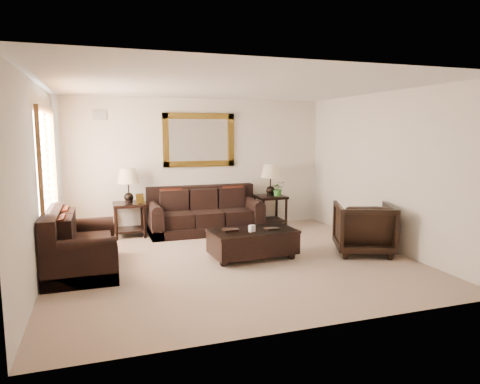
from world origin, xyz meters
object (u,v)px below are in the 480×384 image
object	(u,v)px
end_table_right	(270,186)
armchair	(364,226)
loveseat	(77,249)
coffee_table	(253,241)
sofa	(205,216)
end_table_left	(129,192)

from	to	relation	value
end_table_right	armchair	size ratio (longest dim) A/B	1.43
loveseat	coffee_table	bearing A→B (deg)	-93.65
loveseat	armchair	xyz separation A→B (m)	(4.51, -0.47, 0.13)
sofa	loveseat	size ratio (longest dim) A/B	1.38
loveseat	coffee_table	world-z (taller)	loveseat
end_table_left	end_table_right	bearing A→B (deg)	-0.03
end_table_right	end_table_left	bearing A→B (deg)	179.97
armchair	end_table_right	bearing A→B (deg)	-51.16
end_table_left	coffee_table	size ratio (longest dim) A/B	0.94
end_table_left	coffee_table	bearing A→B (deg)	-50.15
sofa	end_table_left	world-z (taller)	end_table_left
armchair	end_table_left	bearing A→B (deg)	-10.79
end_table_left	end_table_right	size ratio (longest dim) A/B	0.99
end_table_left	armchair	size ratio (longest dim) A/B	1.42
end_table_right	armchair	xyz separation A→B (m)	(0.69, -2.43, -0.41)
end_table_right	coffee_table	size ratio (longest dim) A/B	0.94
sofa	coffee_table	distance (m)	2.05
loveseat	armchair	size ratio (longest dim) A/B	1.74
end_table_right	armchair	distance (m)	2.56
loveseat	sofa	bearing A→B (deg)	-51.59
coffee_table	sofa	bearing A→B (deg)	93.84
loveseat	end_table_right	distance (m)	4.32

